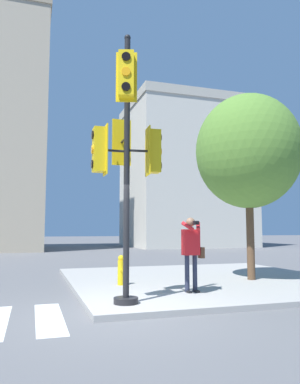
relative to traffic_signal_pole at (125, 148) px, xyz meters
name	(u,v)px	position (x,y,z in m)	size (l,w,h in m)	color
ground_plane	(116,315)	(-0.25, -0.36, -3.27)	(160.00, 160.00, 0.00)	#5B5B5E
sidewalk_corner	(204,280)	(3.25, 3.14, -3.21)	(8.00, 8.00, 0.12)	#9E9B96
traffic_signal_pole	(125,148)	(0.00, 0.00, 0.00)	(1.46, 1.45, 5.61)	black
person_photographer	(192,247)	(1.85, 0.88, -2.10)	(0.58, 0.54, 1.75)	black
street_tree	(248,151)	(4.40, 2.36, 0.68)	(3.16, 3.16, 5.57)	brown
fire_hydrant	(121,270)	(0.50, 2.47, -2.76)	(0.18, 0.24, 0.78)	yellow
building_right	(184,174)	(12.14, 25.69, 3.61)	(10.79, 9.69, 13.73)	beige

